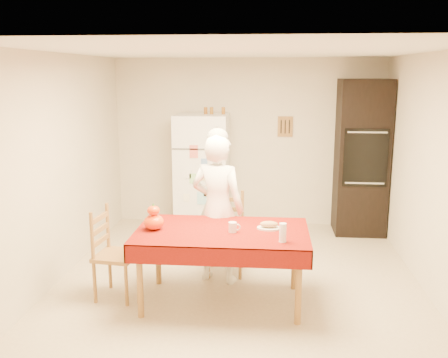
# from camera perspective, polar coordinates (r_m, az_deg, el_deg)

# --- Properties ---
(floor) EXTENTS (4.50, 4.50, 0.00)m
(floor) POSITION_cam_1_polar(r_m,az_deg,el_deg) (5.70, 1.62, -11.57)
(floor) COLOR tan
(floor) RESTS_ON ground
(room_shell) EXTENTS (4.02, 4.52, 2.51)m
(room_shell) POSITION_cam_1_polar(r_m,az_deg,el_deg) (5.27, 1.74, 4.83)
(room_shell) COLOR beige
(room_shell) RESTS_ON ground
(refrigerator) EXTENTS (0.75, 0.74, 1.70)m
(refrigerator) POSITION_cam_1_polar(r_m,az_deg,el_deg) (7.30, -2.50, 0.73)
(refrigerator) COLOR white
(refrigerator) RESTS_ON floor
(oven_cabinet) EXTENTS (0.70, 0.62, 2.20)m
(oven_cabinet) POSITION_cam_1_polar(r_m,az_deg,el_deg) (7.35, 15.44, 2.37)
(oven_cabinet) COLOR black
(oven_cabinet) RESTS_ON floor
(dining_table) EXTENTS (1.70, 1.00, 0.76)m
(dining_table) POSITION_cam_1_polar(r_m,az_deg,el_deg) (4.96, -0.23, -6.64)
(dining_table) COLOR brown
(dining_table) RESTS_ON floor
(chair_far) EXTENTS (0.42, 0.40, 0.95)m
(chair_far) POSITION_cam_1_polar(r_m,az_deg,el_deg) (5.80, 0.24, -5.78)
(chair_far) COLOR brown
(chair_far) RESTS_ON floor
(chair_left) EXTENTS (0.45, 0.46, 0.95)m
(chair_left) POSITION_cam_1_polar(r_m,az_deg,el_deg) (5.28, -12.82, -7.90)
(chair_left) COLOR brown
(chair_left) RESTS_ON floor
(seated_woman) EXTENTS (0.69, 0.55, 1.65)m
(seated_woman) POSITION_cam_1_polar(r_m,az_deg,el_deg) (5.46, -0.73, -3.43)
(seated_woman) COLOR white
(seated_woman) RESTS_ON floor
(coffee_mug) EXTENTS (0.08, 0.08, 0.10)m
(coffee_mug) POSITION_cam_1_polar(r_m,az_deg,el_deg) (4.87, 0.99, -5.53)
(coffee_mug) COLOR silver
(coffee_mug) RESTS_ON dining_table
(pumpkin_lower) EXTENTS (0.20, 0.20, 0.15)m
(pumpkin_lower) POSITION_cam_1_polar(r_m,az_deg,el_deg) (4.99, -8.03, -4.91)
(pumpkin_lower) COLOR #E96105
(pumpkin_lower) RESTS_ON dining_table
(pumpkin_upper) EXTENTS (0.12, 0.12, 0.09)m
(pumpkin_upper) POSITION_cam_1_polar(r_m,az_deg,el_deg) (4.96, -8.07, -3.57)
(pumpkin_upper) COLOR red
(pumpkin_upper) RESTS_ON pumpkin_lower
(wine_glass) EXTENTS (0.07, 0.07, 0.18)m
(wine_glass) POSITION_cam_1_polar(r_m,az_deg,el_deg) (4.62, 6.73, -6.11)
(wine_glass) COLOR white
(wine_glass) RESTS_ON dining_table
(bread_plate) EXTENTS (0.24, 0.24, 0.02)m
(bread_plate) POSITION_cam_1_polar(r_m,az_deg,el_deg) (5.00, 5.16, -5.61)
(bread_plate) COLOR silver
(bread_plate) RESTS_ON dining_table
(bread_loaf) EXTENTS (0.18, 0.10, 0.06)m
(bread_loaf) POSITION_cam_1_polar(r_m,az_deg,el_deg) (4.99, 5.17, -5.17)
(bread_loaf) COLOR #A68052
(bread_loaf) RESTS_ON bread_plate
(spice_jar_left) EXTENTS (0.05, 0.05, 0.10)m
(spice_jar_left) POSITION_cam_1_polar(r_m,az_deg,el_deg) (7.22, -2.11, 7.82)
(spice_jar_left) COLOR brown
(spice_jar_left) RESTS_ON refrigerator
(spice_jar_mid) EXTENTS (0.05, 0.05, 0.10)m
(spice_jar_mid) POSITION_cam_1_polar(r_m,az_deg,el_deg) (7.21, -1.43, 7.82)
(spice_jar_mid) COLOR #905B1A
(spice_jar_mid) RESTS_ON refrigerator
(spice_jar_right) EXTENTS (0.05, 0.05, 0.10)m
(spice_jar_right) POSITION_cam_1_polar(r_m,az_deg,el_deg) (7.19, -0.08, 7.81)
(spice_jar_right) COLOR #92571A
(spice_jar_right) RESTS_ON refrigerator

